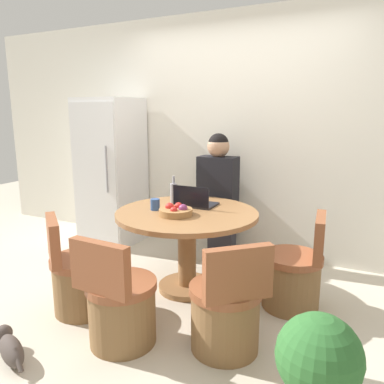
{
  "coord_description": "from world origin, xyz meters",
  "views": [
    {
      "loc": [
        1.35,
        -2.45,
        1.55
      ],
      "look_at": [
        -0.05,
        0.42,
        0.87
      ],
      "focal_mm": 35.0,
      "sensor_mm": 36.0,
      "label": 1
    }
  ],
  "objects_px": {
    "chair_near_left_corner": "(80,279)",
    "potted_plant": "(318,365)",
    "refrigerator": "(111,172)",
    "dining_table": "(187,231)",
    "chair_near_camera": "(120,307)",
    "fruit_bowl": "(176,211)",
    "person_seated": "(219,190)",
    "chair_near_right_corner": "(226,313)",
    "bottle": "(174,192)",
    "cat": "(10,348)",
    "chair_right_side": "(294,276)",
    "laptop": "(195,202)"
  },
  "relations": [
    {
      "from": "chair_right_side",
      "to": "fruit_bowl",
      "type": "xyz_separation_m",
      "value": [
        -0.94,
        -0.24,
        0.49
      ]
    },
    {
      "from": "refrigerator",
      "to": "chair_near_left_corner",
      "type": "bearing_deg",
      "value": -61.13
    },
    {
      "from": "chair_near_right_corner",
      "to": "bottle",
      "type": "distance_m",
      "value": 1.36
    },
    {
      "from": "laptop",
      "to": "potted_plant",
      "type": "height_order",
      "value": "laptop"
    },
    {
      "from": "chair_near_left_corner",
      "to": "potted_plant",
      "type": "bearing_deg",
      "value": -150.23
    },
    {
      "from": "chair_near_camera",
      "to": "chair_right_side",
      "type": "xyz_separation_m",
      "value": [
        0.95,
        1.01,
        0.0
      ]
    },
    {
      "from": "fruit_bowl",
      "to": "cat",
      "type": "height_order",
      "value": "fruit_bowl"
    },
    {
      "from": "fruit_bowl",
      "to": "potted_plant",
      "type": "relative_size",
      "value": 0.47
    },
    {
      "from": "person_seated",
      "to": "fruit_bowl",
      "type": "distance_m",
      "value": 0.98
    },
    {
      "from": "chair_near_left_corner",
      "to": "potted_plant",
      "type": "relative_size",
      "value": 1.33
    },
    {
      "from": "person_seated",
      "to": "bottle",
      "type": "distance_m",
      "value": 0.65
    },
    {
      "from": "laptop",
      "to": "fruit_bowl",
      "type": "xyz_separation_m",
      "value": [
        -0.01,
        -0.35,
        -0.0
      ]
    },
    {
      "from": "dining_table",
      "to": "cat",
      "type": "relative_size",
      "value": 2.83
    },
    {
      "from": "chair_near_right_corner",
      "to": "bottle",
      "type": "bearing_deg",
      "value": -88.53
    },
    {
      "from": "dining_table",
      "to": "person_seated",
      "type": "bearing_deg",
      "value": 92.62
    },
    {
      "from": "chair_near_left_corner",
      "to": "chair_near_right_corner",
      "type": "height_order",
      "value": "same"
    },
    {
      "from": "chair_near_left_corner",
      "to": "cat",
      "type": "relative_size",
      "value": 1.81
    },
    {
      "from": "person_seated",
      "to": "cat",
      "type": "distance_m",
      "value": 2.37
    },
    {
      "from": "person_seated",
      "to": "bottle",
      "type": "xyz_separation_m",
      "value": [
        -0.21,
        -0.61,
        0.07
      ]
    },
    {
      "from": "laptop",
      "to": "person_seated",
      "type": "bearing_deg",
      "value": -87.78
    },
    {
      "from": "person_seated",
      "to": "cat",
      "type": "bearing_deg",
      "value": 76.48
    },
    {
      "from": "bottle",
      "to": "chair_near_left_corner",
      "type": "bearing_deg",
      "value": -110.33
    },
    {
      "from": "dining_table",
      "to": "refrigerator",
      "type": "bearing_deg",
      "value": 151.12
    },
    {
      "from": "chair_near_right_corner",
      "to": "chair_right_side",
      "type": "xyz_separation_m",
      "value": [
        0.29,
        0.76,
        0.0
      ]
    },
    {
      "from": "person_seated",
      "to": "cat",
      "type": "height_order",
      "value": "person_seated"
    },
    {
      "from": "refrigerator",
      "to": "laptop",
      "type": "relative_size",
      "value": 4.98
    },
    {
      "from": "dining_table",
      "to": "chair_near_right_corner",
      "type": "distance_m",
      "value": 0.96
    },
    {
      "from": "laptop",
      "to": "potted_plant",
      "type": "distance_m",
      "value": 1.81
    },
    {
      "from": "refrigerator",
      "to": "fruit_bowl",
      "type": "xyz_separation_m",
      "value": [
        1.38,
        -0.93,
        -0.1
      ]
    },
    {
      "from": "chair_near_camera",
      "to": "fruit_bowl",
      "type": "height_order",
      "value": "fruit_bowl"
    },
    {
      "from": "bottle",
      "to": "cat",
      "type": "relative_size",
      "value": 0.59
    },
    {
      "from": "refrigerator",
      "to": "chair_near_camera",
      "type": "xyz_separation_m",
      "value": [
        1.36,
        -1.69,
        -0.59
      ]
    },
    {
      "from": "chair_near_right_corner",
      "to": "fruit_bowl",
      "type": "xyz_separation_m",
      "value": [
        -0.65,
        0.52,
        0.49
      ]
    },
    {
      "from": "cat",
      "to": "chair_near_left_corner",
      "type": "bearing_deg",
      "value": -63.6
    },
    {
      "from": "chair_right_side",
      "to": "laptop",
      "type": "relative_size",
      "value": 2.27
    },
    {
      "from": "chair_near_camera",
      "to": "person_seated",
      "type": "xyz_separation_m",
      "value": [
        0.0,
        1.75,
        0.49
      ]
    },
    {
      "from": "refrigerator",
      "to": "cat",
      "type": "height_order",
      "value": "refrigerator"
    },
    {
      "from": "chair_right_side",
      "to": "potted_plant",
      "type": "bearing_deg",
      "value": 10.79
    },
    {
      "from": "refrigerator",
      "to": "chair_near_left_corner",
      "type": "xyz_separation_m",
      "value": [
        0.81,
        -1.48,
        -0.59
      ]
    },
    {
      "from": "chair_near_camera",
      "to": "chair_near_right_corner",
      "type": "xyz_separation_m",
      "value": [
        0.67,
        0.25,
        0.0
      ]
    },
    {
      "from": "chair_near_camera",
      "to": "bottle",
      "type": "relative_size",
      "value": 3.05
    },
    {
      "from": "laptop",
      "to": "chair_right_side",
      "type": "bearing_deg",
      "value": 173.81
    },
    {
      "from": "refrigerator",
      "to": "dining_table",
      "type": "bearing_deg",
      "value": -28.88
    },
    {
      "from": "refrigerator",
      "to": "chair_near_left_corner",
      "type": "distance_m",
      "value": 1.79
    },
    {
      "from": "refrigerator",
      "to": "chair_right_side",
      "type": "bearing_deg",
      "value": -16.37
    },
    {
      "from": "chair_near_left_corner",
      "to": "chair_right_side",
      "type": "height_order",
      "value": "same"
    },
    {
      "from": "refrigerator",
      "to": "bottle",
      "type": "distance_m",
      "value": 1.28
    },
    {
      "from": "laptop",
      "to": "fruit_bowl",
      "type": "bearing_deg",
      "value": 88.1
    },
    {
      "from": "chair_near_right_corner",
      "to": "cat",
      "type": "relative_size",
      "value": 1.81
    },
    {
      "from": "refrigerator",
      "to": "chair_near_right_corner",
      "type": "xyz_separation_m",
      "value": [
        2.03,
        -1.44,
        -0.59
      ]
    }
  ]
}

